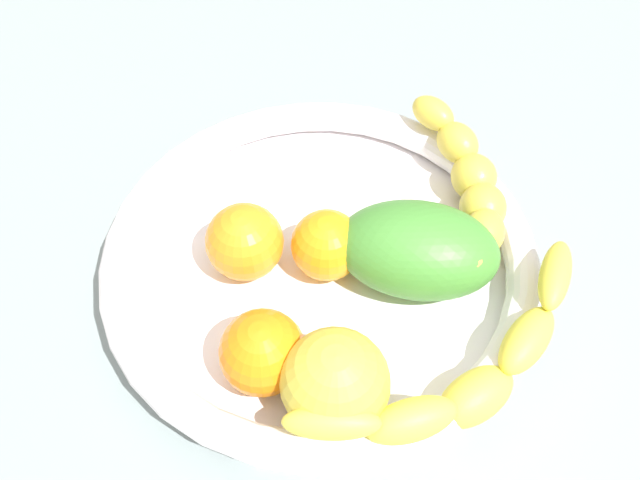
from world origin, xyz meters
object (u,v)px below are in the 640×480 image
object	(u,v)px
banana_draped_left	(467,375)
orange_mid_left	(327,245)
mango_green	(417,250)
orange_front	(263,352)
apple_yellow	(335,382)
banana_draped_right	(469,187)
orange_mid_right	(245,242)
fruit_bowl	(320,261)

from	to	relation	value
banana_draped_left	orange_mid_left	bearing A→B (deg)	-22.88
orange_mid_left	mango_green	distance (cm)	6.72
orange_front	apple_yellow	size ratio (longest dim) A/B	0.83
banana_draped_left	apple_yellow	xyz separation A→B (cm)	(7.31, 4.65, 0.64)
banana_draped_right	orange_mid_right	xyz separation A→B (cm)	(13.22, 12.74, -0.13)
orange_mid_left	orange_mid_right	world-z (taller)	orange_mid_right
orange_front	orange_mid_left	world-z (taller)	orange_front
fruit_bowl	orange_mid_right	world-z (taller)	orange_mid_right
fruit_bowl	apple_yellow	bearing A→B (deg)	121.55
orange_mid_left	orange_front	bearing A→B (deg)	91.48
banana_draped_right	apple_yellow	bearing A→B (deg)	84.11
fruit_bowl	orange_mid_left	bearing A→B (deg)	-175.48
apple_yellow	orange_front	bearing A→B (deg)	-0.20
fruit_bowl	mango_green	size ratio (longest dim) A/B	2.78
apple_yellow	orange_mid_right	bearing A→B (deg)	-33.51
orange_mid_right	apple_yellow	distance (cm)	13.38
banana_draped_right	apple_yellow	xyz separation A→B (cm)	(2.07, 20.12, 0.46)
fruit_bowl	mango_green	distance (cm)	7.85
orange_mid_left	apple_yellow	xyz separation A→B (cm)	(-5.60, 10.10, 0.83)
orange_front	orange_mid_right	xyz separation A→B (cm)	(5.81, -7.36, 0.02)
orange_mid_left	apple_yellow	world-z (taller)	apple_yellow
fruit_bowl	banana_draped_left	bearing A→B (deg)	158.16
orange_mid_right	orange_mid_left	bearing A→B (deg)	-153.88
mango_green	fruit_bowl	bearing A→B (deg)	18.24
banana_draped_left	apple_yellow	world-z (taller)	apple_yellow
banana_draped_left	mango_green	bearing A→B (deg)	-49.30
banana_draped_right	mango_green	xyz separation A→B (cm)	(1.36, 7.79, 0.18)
orange_front	apple_yellow	bearing A→B (deg)	179.80
apple_yellow	banana_draped_right	bearing A→B (deg)	-95.89
banana_draped_left	orange_mid_right	distance (cm)	18.66
fruit_bowl	orange_front	world-z (taller)	orange_front
banana_draped_right	orange_front	size ratio (longest dim) A/B	2.91
mango_green	banana_draped_left	bearing A→B (deg)	130.70
mango_green	orange_mid_left	bearing A→B (deg)	19.41
banana_draped_left	fruit_bowl	bearing A→B (deg)	-21.84
orange_front	orange_mid_left	size ratio (longest dim) A/B	1.08
orange_mid_left	fruit_bowl	bearing A→B (deg)	4.52
orange_mid_left	mango_green	xyz separation A→B (cm)	(-6.31, -2.22, 0.54)
banana_draped_right	orange_mid_left	xyz separation A→B (cm)	(7.68, 10.02, -0.37)
mango_green	apple_yellow	bearing A→B (deg)	86.70
fruit_bowl	mango_green	xyz separation A→B (cm)	(-6.88, -2.27, 3.01)
fruit_bowl	orange_mid_right	bearing A→B (deg)	28.26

